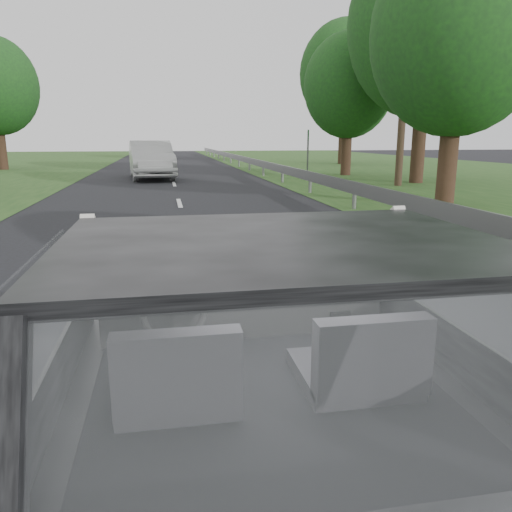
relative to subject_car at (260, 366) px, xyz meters
name	(u,v)px	position (x,y,z in m)	size (l,w,h in m)	color
ground	(259,495)	(0.00, 0.00, -0.72)	(140.00, 140.00, 0.00)	#212228
subject_car	(260,366)	(0.00, 0.00, 0.00)	(1.80, 4.00, 1.45)	black
dashboard	(240,301)	(0.00, 0.62, 0.12)	(1.58, 0.45, 0.30)	black
driver_seat	(177,370)	(-0.40, -0.29, 0.16)	(0.50, 0.72, 0.42)	black
passenger_seat	(362,355)	(0.40, -0.29, 0.16)	(0.50, 0.72, 0.42)	black
steering_wheel	(173,311)	(-0.40, 0.33, 0.20)	(0.36, 0.36, 0.04)	black
cat	(261,265)	(0.12, 0.59, 0.35)	(0.51, 0.16, 0.23)	gray
guardrail	(351,187)	(4.30, 10.00, -0.15)	(0.05, 90.00, 0.32)	gray
other_car	(151,160)	(-0.92, 21.21, 0.12)	(2.03, 5.13, 1.69)	silver
highway_sign	(308,152)	(6.98, 23.13, 0.38)	(0.09, 0.88, 2.21)	#0D4E19
utility_pole	(405,69)	(8.48, 15.83, 3.53)	(0.28, 0.28, 8.51)	#493623
tree_0	(455,75)	(7.02, 10.10, 2.63)	(4.43, 4.43, 6.71)	#1A371A
tree_1	(424,63)	(9.80, 16.91, 3.91)	(6.11, 6.11, 9.26)	#1A371A
tree_2	(348,107)	(8.50, 21.61, 2.54)	(4.30, 4.30, 6.52)	#1A371A
tree_3	(344,95)	(12.08, 32.02, 3.95)	(6.17, 6.17, 9.36)	#1A371A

